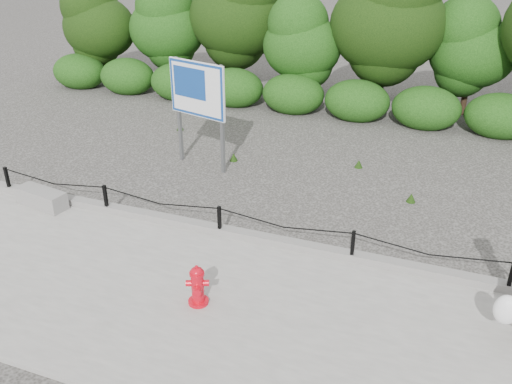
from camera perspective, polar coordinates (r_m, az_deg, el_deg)
name	(u,v)px	position (r m, az deg, el deg)	size (l,w,h in m)	color
ground	(220,238)	(10.29, -3.80, -4.87)	(90.00, 90.00, 0.00)	#2D2B28
sidewalk	(168,298)	(8.81, -9.24, -10.96)	(14.00, 4.00, 0.08)	gray
curb	(221,230)	(10.25, -3.71, -4.02)	(14.00, 0.22, 0.14)	slate
chain_barrier	(219,217)	(10.06, -3.88, -2.66)	(10.06, 0.06, 0.60)	black
treeline	(383,24)	(17.26, 13.21, 16.81)	(20.16, 3.91, 5.20)	black
fire_hydrant	(198,286)	(8.39, -6.17, -9.80)	(0.41, 0.41, 0.68)	red
concrete_block	(42,198)	(11.99, -21.63, -0.59)	(1.13, 0.40, 0.36)	gray
advertising_sign	(197,94)	(12.71, -6.20, 10.21)	(1.56, 0.52, 2.56)	slate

